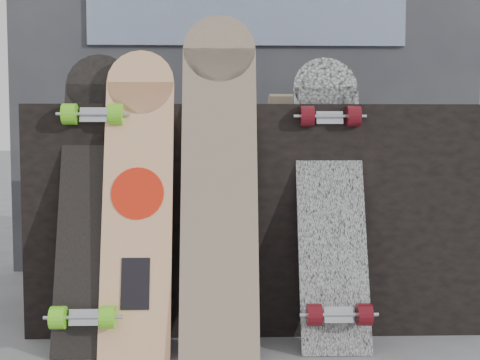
{
  "coord_description": "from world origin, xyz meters",
  "views": [
    {
      "loc": [
        -0.12,
        -1.82,
        0.69
      ],
      "look_at": [
        -0.06,
        0.2,
        0.54
      ],
      "focal_mm": 45.0,
      "sensor_mm": 36.0,
      "label": 1
    }
  ],
  "objects_px": {
    "longboard_cascadia": "(331,194)",
    "vendor_table": "(254,211)",
    "longboard_geisha": "(138,189)",
    "longboard_celtic": "(219,167)",
    "skateboard_dark": "(93,194)"
  },
  "relations": [
    {
      "from": "longboard_celtic",
      "to": "longboard_geisha",
      "type": "bearing_deg",
      "value": -176.64
    },
    {
      "from": "vendor_table",
      "to": "longboard_geisha",
      "type": "bearing_deg",
      "value": -136.88
    },
    {
      "from": "vendor_table",
      "to": "longboard_cascadia",
      "type": "xyz_separation_m",
      "value": [
        0.24,
        -0.34,
        0.1
      ]
    },
    {
      "from": "longboard_celtic",
      "to": "longboard_cascadia",
      "type": "height_order",
      "value": "longboard_celtic"
    },
    {
      "from": "longboard_geisha",
      "to": "longboard_cascadia",
      "type": "relative_size",
      "value": 1.01
    },
    {
      "from": "skateboard_dark",
      "to": "longboard_cascadia",
      "type": "bearing_deg",
      "value": 0.77
    },
    {
      "from": "vendor_table",
      "to": "longboard_geisha",
      "type": "relative_size",
      "value": 1.63
    },
    {
      "from": "longboard_celtic",
      "to": "skateboard_dark",
      "type": "relative_size",
      "value": 1.14
    },
    {
      "from": "vendor_table",
      "to": "longboard_celtic",
      "type": "xyz_separation_m",
      "value": [
        -0.13,
        -0.36,
        0.19
      ]
    },
    {
      "from": "longboard_geisha",
      "to": "skateboard_dark",
      "type": "xyz_separation_m",
      "value": [
        -0.15,
        0.02,
        -0.02
      ]
    },
    {
      "from": "longboard_geisha",
      "to": "longboard_celtic",
      "type": "height_order",
      "value": "longboard_celtic"
    },
    {
      "from": "longboard_geisha",
      "to": "longboard_cascadia",
      "type": "height_order",
      "value": "longboard_geisha"
    },
    {
      "from": "longboard_geisha",
      "to": "longboard_celtic",
      "type": "distance_m",
      "value": 0.27
    },
    {
      "from": "longboard_cascadia",
      "to": "vendor_table",
      "type": "bearing_deg",
      "value": 124.83
    },
    {
      "from": "longboard_celtic",
      "to": "skateboard_dark",
      "type": "bearing_deg",
      "value": 179.29
    }
  ]
}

